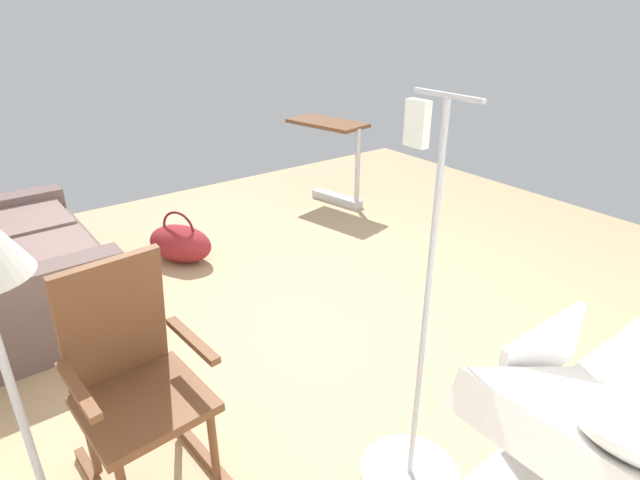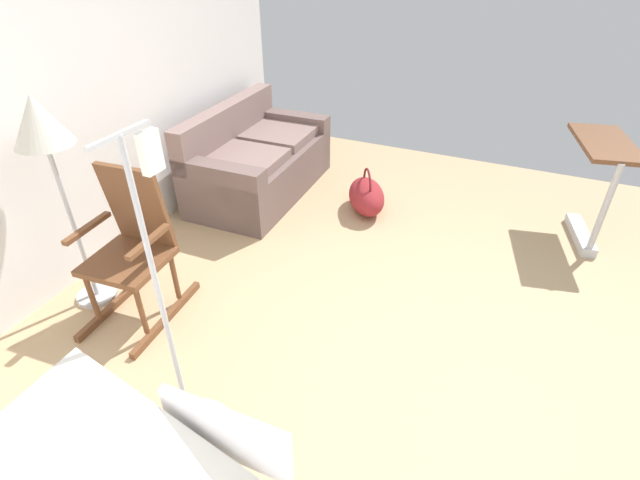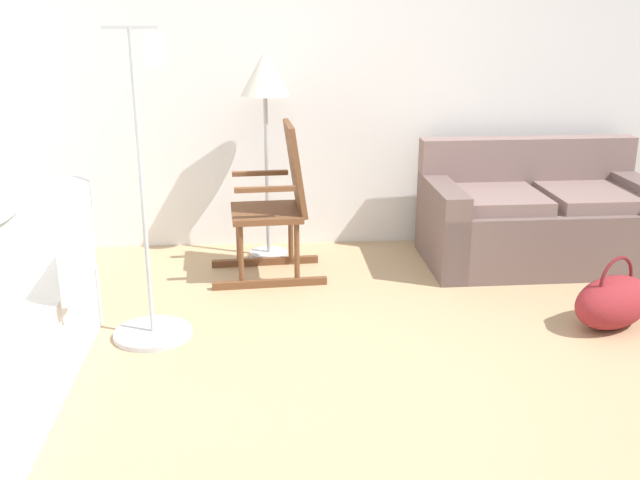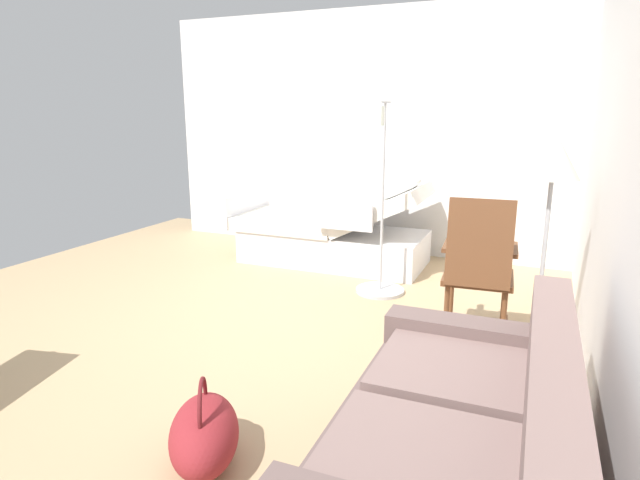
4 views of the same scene
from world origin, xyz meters
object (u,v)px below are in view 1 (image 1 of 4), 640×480
at_px(couch, 23,268).
at_px(rocking_chair, 135,384).
at_px(overbed_table, 333,152).
at_px(iv_pole, 412,433).
at_px(duffel_bag, 180,243).

distance_m(couch, rocking_chair, 1.88).
bearing_deg(couch, overbed_table, -82.25).
relative_size(couch, iv_pole, 0.96).
distance_m(rocking_chair, overbed_table, 3.62).
distance_m(couch, duffel_bag, 1.14).
distance_m(rocking_chair, iv_pole, 1.19).
relative_size(duffel_bag, iv_pole, 0.38).
height_order(couch, rocking_chair, rocking_chair).
distance_m(overbed_table, duffel_bag, 1.92).
distance_m(overbed_table, iv_pole, 3.54).
xyz_separation_m(rocking_chair, iv_pole, (-0.71, -0.93, -0.25)).
bearing_deg(overbed_table, rocking_chair, 128.85).
bearing_deg(rocking_chair, couch, 4.91).
height_order(rocking_chair, overbed_table, rocking_chair).
height_order(couch, overbed_table, couch).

